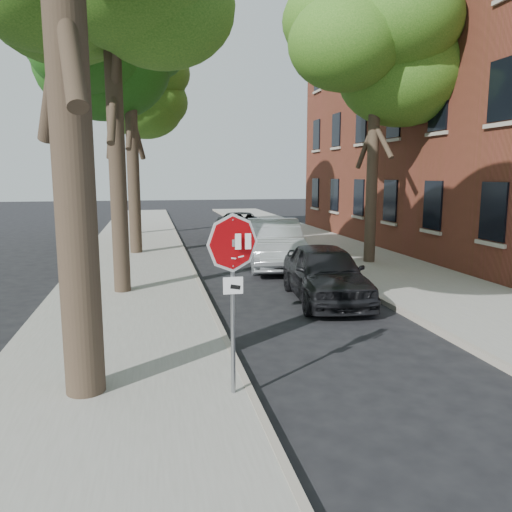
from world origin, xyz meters
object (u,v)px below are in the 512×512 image
Objects in this scene: stop_sign at (233,269)px; car_a at (325,273)px; car_d at (240,227)px; tree_mid_b at (128,51)px; car_b at (274,243)px; apartment_building at (502,77)px; tree_far at (128,98)px; tree_right at (374,59)px.

car_a is at bearing 58.17° from stop_sign.
stop_sign is 0.52× the size of car_d.
tree_mid_b is 9.57m from car_d.
stop_sign is at bearing -99.31° from car_b.
tree_mid_b is 2.03× the size of car_b.
car_a is (5.02, -8.83, -7.26)m from tree_mid_b.
stop_sign is 0.51× the size of car_b.
stop_sign reaches higher than car_a.
car_b is at bearing -85.43° from car_d.
apartment_building reaches higher than car_b.
apartment_building is at bearing -23.04° from tree_far.
tree_far is 1.00× the size of tree_right.
stop_sign reaches higher than car_d.
apartment_building reaches higher than tree_far.
car_b is at bearing -37.83° from tree_mid_b.
tree_mid_b reaches higher than tree_right.
stop_sign is at bearing -83.05° from tree_mid_b.
car_b is (-0.12, 5.02, 0.10)m from car_a.
car_b is at bearing -162.24° from apartment_building.
stop_sign is 0.25× the size of tree_mid_b.
tree_mid_b is 1.11× the size of tree_right.
car_b is at bearing -64.26° from tree_far.
tree_mid_b reaches higher than stop_sign.
tree_far is 13.58m from car_b.
tree_far is at bearing 156.96° from apartment_building.
tree_far is 1.87× the size of car_d.
tree_mid_b is at bearing 96.95° from stop_sign.
car_a is (3.30, 5.32, -1.21)m from stop_sign.
stop_sign is 0.60× the size of car_a.
car_b is at bearing 96.81° from car_a.
tree_right is 2.15× the size of car_a.
apartment_building is at bearing -12.66° from car_d.
car_a is at bearing -80.86° from car_b.
tree_mid_b is 2.07× the size of car_d.
tree_mid_b reaches higher than car_a.
car_b is 7.42m from car_d.
tree_far is 14.02m from tree_right.
car_b is at bearing 72.88° from stop_sign.
apartment_building reaches higher than tree_mid_b.
tree_far is at bearing 123.55° from car_b.
car_a is (5.32, -15.82, -6.48)m from tree_far.
car_a is 0.87× the size of car_d.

